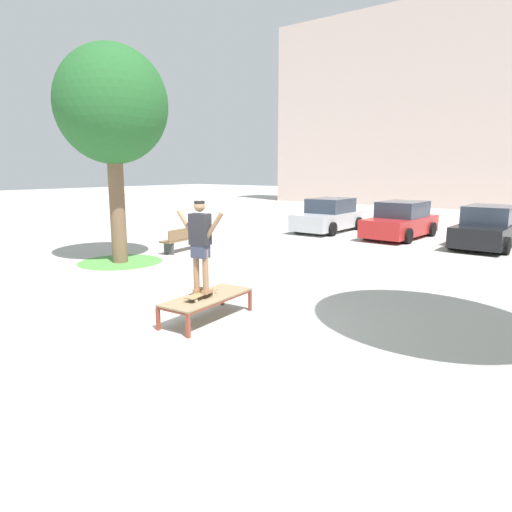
% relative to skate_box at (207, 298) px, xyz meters
% --- Properties ---
extents(ground_plane, '(120.00, 120.00, 0.00)m').
position_rel_skate_box_xyz_m(ground_plane, '(0.07, -0.22, -0.41)').
color(ground_plane, '#B7B5AD').
extents(skate_box, '(0.90, 1.95, 0.46)m').
position_rel_skate_box_xyz_m(skate_box, '(0.00, 0.00, 0.00)').
color(skate_box, brown).
rests_on(skate_box, ground).
extents(skateboard, '(0.34, 0.82, 0.09)m').
position_rel_skate_box_xyz_m(skateboard, '(0.01, -0.15, 0.12)').
color(skateboard, '#9E754C').
rests_on(skateboard, skate_box).
extents(skater, '(1.00, 0.33, 1.69)m').
position_rel_skate_box_xyz_m(skater, '(0.01, -0.15, 1.12)').
color(skater, '#8E6647').
rests_on(skater, skateboard).
extents(tree_near_left, '(3.22, 3.22, 6.32)m').
position_rel_skate_box_xyz_m(tree_near_left, '(-5.95, 2.38, 4.16)').
color(tree_near_left, brown).
rests_on(tree_near_left, ground).
extents(grass_patch_near_left, '(2.52, 2.52, 0.01)m').
position_rel_skate_box_xyz_m(grass_patch_near_left, '(-5.95, 2.38, -0.41)').
color(grass_patch_near_left, '#519342').
rests_on(grass_patch_near_left, ground).
extents(car_silver, '(1.97, 4.23, 1.50)m').
position_rel_skate_box_xyz_m(car_silver, '(-4.41, 12.65, 0.28)').
color(car_silver, '#B7BABF').
rests_on(car_silver, ground).
extents(car_red, '(2.03, 4.26, 1.50)m').
position_rel_skate_box_xyz_m(car_red, '(-1.05, 12.61, 0.28)').
color(car_red, red).
rests_on(car_red, ground).
extents(car_black, '(1.94, 4.21, 1.50)m').
position_rel_skate_box_xyz_m(car_black, '(2.31, 12.32, 0.28)').
color(car_black, black).
rests_on(car_black, ground).
extents(park_bench, '(0.79, 2.44, 0.83)m').
position_rel_skate_box_xyz_m(park_bench, '(-5.81, 5.11, 0.03)').
color(park_bench, brown).
rests_on(park_bench, ground).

